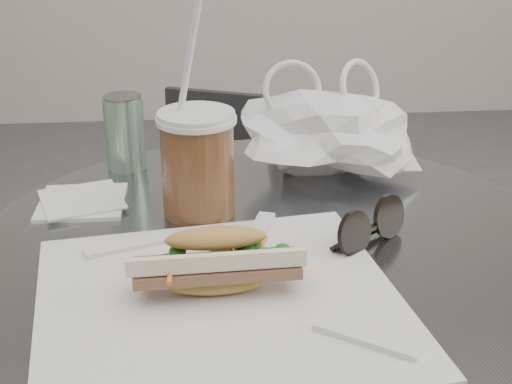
{
  "coord_description": "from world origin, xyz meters",
  "views": [
    {
      "loc": [
        -0.09,
        -0.57,
        1.15
      ],
      "look_at": [
        -0.02,
        0.24,
        0.79
      ],
      "focal_mm": 50.0,
      "sensor_mm": 36.0,
      "label": 1
    }
  ],
  "objects": [
    {
      "name": "chair_far",
      "position": [
        -0.09,
        1.09,
        0.29
      ],
      "size": [
        0.36,
        0.38,
        0.65
      ],
      "rotation": [
        0.0,
        0.0,
        2.76
      ],
      "color": "#323235",
      "rests_on": "ground"
    },
    {
      "name": "sandwich_paper",
      "position": [
        -0.07,
        0.07,
        0.74
      ],
      "size": [
        0.43,
        0.41,
        0.0
      ],
      "primitive_type": "cube",
      "rotation": [
        0.0,
        0.0,
        0.14
      ],
      "color": "white",
      "rests_on": "cafe_table"
    },
    {
      "name": "banh_mi",
      "position": [
        -0.07,
        0.09,
        0.78
      ],
      "size": [
        0.22,
        0.09,
        0.07
      ],
      "rotation": [
        0.0,
        0.0,
        0.04
      ],
      "color": "tan",
      "rests_on": "sandwich_paper"
    },
    {
      "name": "iced_coffee",
      "position": [
        -0.09,
        0.3,
        0.81
      ],
      "size": [
        0.1,
        0.1,
        0.3
      ],
      "color": "brown",
      "rests_on": "cafe_table"
    },
    {
      "name": "sunglasses",
      "position": [
        0.12,
        0.19,
        0.76
      ],
      "size": [
        0.11,
        0.09,
        0.06
      ],
      "rotation": [
        0.0,
        0.0,
        0.67
      ],
      "color": "black",
      "rests_on": "cafe_table"
    },
    {
      "name": "plastic_bag",
      "position": [
        0.1,
        0.41,
        0.8
      ],
      "size": [
        0.3,
        0.27,
        0.12
      ],
      "primitive_type": null,
      "rotation": [
        0.0,
        0.0,
        0.38
      ],
      "color": "white",
      "rests_on": "cafe_table"
    },
    {
      "name": "napkin_stack",
      "position": [
        -0.25,
        0.34,
        0.74
      ],
      "size": [
        0.13,
        0.13,
        0.01
      ],
      "color": "white",
      "rests_on": "cafe_table"
    },
    {
      "name": "drink_can",
      "position": [
        -0.2,
        0.47,
        0.8
      ],
      "size": [
        0.06,
        0.06,
        0.12
      ],
      "color": "#508956",
      "rests_on": "cafe_table"
    }
  ]
}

